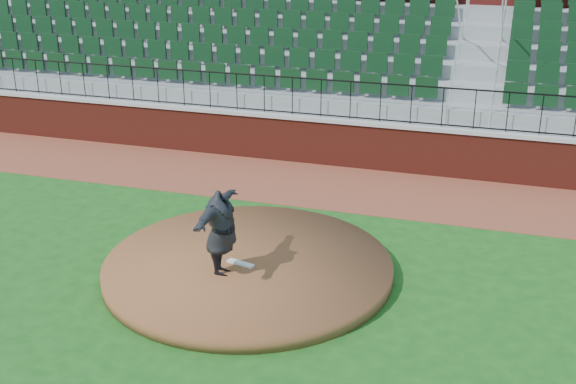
% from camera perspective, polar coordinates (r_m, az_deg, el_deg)
% --- Properties ---
extents(ground, '(90.00, 90.00, 0.00)m').
position_cam_1_polar(ground, '(13.67, -1.87, -7.29)').
color(ground, '#174D16').
rests_on(ground, ground).
extents(warning_track, '(34.00, 3.20, 0.01)m').
position_cam_1_polar(warning_track, '(18.39, 3.59, 0.50)').
color(warning_track, brown).
rests_on(warning_track, ground).
extents(field_wall, '(34.00, 0.35, 1.20)m').
position_cam_1_polar(field_wall, '(19.66, 4.75, 3.71)').
color(field_wall, maroon).
rests_on(field_wall, ground).
extents(wall_cap, '(34.00, 0.45, 0.10)m').
position_cam_1_polar(wall_cap, '(19.48, 4.81, 5.53)').
color(wall_cap, '#B7B7B7').
rests_on(wall_cap, field_wall).
extents(wall_railing, '(34.00, 0.05, 1.00)m').
position_cam_1_polar(wall_railing, '(19.33, 4.86, 7.10)').
color(wall_railing, black).
rests_on(wall_railing, wall_cap).
extents(seating_stands, '(34.00, 5.10, 4.60)m').
position_cam_1_polar(seating_stands, '(21.83, 6.49, 10.04)').
color(seating_stands, gray).
rests_on(seating_stands, ground).
extents(concourse_wall, '(34.00, 0.50, 5.50)m').
position_cam_1_polar(concourse_wall, '(24.46, 7.83, 12.28)').
color(concourse_wall, maroon).
rests_on(concourse_wall, ground).
extents(pitchers_mound, '(5.49, 5.49, 0.25)m').
position_cam_1_polar(pitchers_mound, '(14.07, -3.10, -5.84)').
color(pitchers_mound, brown).
rests_on(pitchers_mound, ground).
extents(pitching_rubber, '(0.57, 0.26, 0.04)m').
position_cam_1_polar(pitching_rubber, '(13.91, -3.71, -5.54)').
color(pitching_rubber, white).
rests_on(pitching_rubber, pitchers_mound).
extents(pitcher, '(0.65, 2.03, 1.63)m').
position_cam_1_polar(pitcher, '(13.27, -5.22, -3.15)').
color(pitcher, black).
rests_on(pitcher, pitchers_mound).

